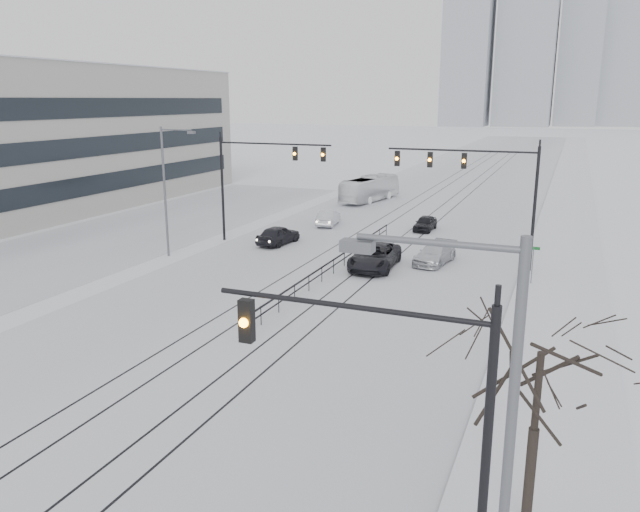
# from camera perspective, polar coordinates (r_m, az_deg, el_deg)

# --- Properties ---
(road) EXTENTS (22.00, 260.00, 0.02)m
(road) POSITION_cam_1_polar(r_m,az_deg,el_deg) (67.87, 10.31, 4.79)
(road) COLOR silver
(road) RESTS_ON ground
(sidewalk_east) EXTENTS (5.00, 260.00, 0.16)m
(sidewalk_east) POSITION_cam_1_polar(r_m,az_deg,el_deg) (66.51, 21.78, 3.88)
(sidewalk_east) COLOR silver
(sidewalk_east) RESTS_ON ground
(curb) EXTENTS (0.10, 260.00, 0.12)m
(curb) POSITION_cam_1_polar(r_m,az_deg,el_deg) (66.55, 19.68, 4.05)
(curb) COLOR gray
(curb) RESTS_ON ground
(parking_strip) EXTENTS (14.00, 60.00, 0.03)m
(parking_strip) POSITION_cam_1_polar(r_m,az_deg,el_deg) (53.75, -17.11, 1.96)
(parking_strip) COLOR silver
(parking_strip) RESTS_ON ground
(tram_rails) EXTENTS (5.30, 180.00, 0.01)m
(tram_rails) POSITION_cam_1_polar(r_m,az_deg,el_deg) (48.79, 5.42, 1.35)
(tram_rails) COLOR black
(tram_rails) RESTS_ON ground
(skyline) EXTENTS (96.00, 48.00, 72.00)m
(skyline) POSITION_cam_1_polar(r_m,az_deg,el_deg) (280.10, 21.24, 17.31)
(skyline) COLOR #9297A0
(skyline) RESTS_ON ground
(traffic_mast_near) EXTENTS (6.10, 0.37, 7.00)m
(traffic_mast_near) POSITION_cam_1_polar(r_m,az_deg,el_deg) (13.47, 8.16, -13.53)
(traffic_mast_near) COLOR black
(traffic_mast_near) RESTS_ON ground
(traffic_mast_ne) EXTENTS (9.60, 0.37, 8.00)m
(traffic_mast_ne) POSITION_cam_1_polar(r_m,az_deg,el_deg) (41.29, 14.53, 6.72)
(traffic_mast_ne) COLOR black
(traffic_mast_ne) RESTS_ON ground
(traffic_mast_nw) EXTENTS (9.10, 0.37, 8.00)m
(traffic_mast_nw) POSITION_cam_1_polar(r_m,az_deg,el_deg) (47.38, -5.86, 7.77)
(traffic_mast_nw) COLOR black
(traffic_mast_nw) RESTS_ON ground
(street_light_east) EXTENTS (2.73, 0.25, 9.00)m
(street_light_east) POSITION_cam_1_polar(r_m,az_deg,el_deg) (10.31, 14.92, -19.12)
(street_light_east) COLOR #595B60
(street_light_east) RESTS_ON ground
(street_light_west) EXTENTS (2.73, 0.25, 9.00)m
(street_light_west) POSITION_cam_1_polar(r_m,az_deg,el_deg) (44.29, -13.74, 6.52)
(street_light_west) COLOR #595B60
(street_light_west) RESTS_ON ground
(bare_tree) EXTENTS (4.40, 4.40, 6.10)m
(bare_tree) POSITION_cam_1_polar(r_m,az_deg,el_deg) (15.94, 19.43, -9.98)
(bare_tree) COLOR black
(bare_tree) RESTS_ON ground
(median_fence) EXTENTS (0.06, 24.00, 1.00)m
(median_fence) POSITION_cam_1_polar(r_m,az_deg,el_deg) (39.46, 1.25, -0.92)
(median_fence) COLOR black
(median_fence) RESTS_ON ground
(street_sign) EXTENTS (0.70, 0.06, 2.40)m
(street_sign) POSITION_cam_1_polar(r_m,az_deg,el_deg) (38.78, 18.88, -0.32)
(street_sign) COLOR #595B60
(street_sign) RESTS_ON ground
(sedan_sb_inner) EXTENTS (2.20, 4.45, 1.46)m
(sedan_sb_inner) POSITION_cam_1_polar(r_m,az_deg,el_deg) (47.59, -3.84, 1.93)
(sedan_sb_inner) COLOR black
(sedan_sb_inner) RESTS_ON ground
(sedan_sb_outer) EXTENTS (1.98, 4.18, 1.32)m
(sedan_sb_outer) POSITION_cam_1_polar(r_m,az_deg,el_deg) (54.69, 0.77, 3.49)
(sedan_sb_outer) COLOR silver
(sedan_sb_outer) RESTS_ON ground
(sedan_nb_front) EXTENTS (2.94, 5.82, 1.58)m
(sedan_nb_front) POSITION_cam_1_polar(r_m,az_deg,el_deg) (40.88, 5.02, -0.06)
(sedan_nb_front) COLOR black
(sedan_nb_front) RESTS_ON ground
(sedan_nb_right) EXTENTS (2.52, 4.75, 1.31)m
(sedan_nb_right) POSITION_cam_1_polar(r_m,az_deg,el_deg) (42.65, 10.46, 0.18)
(sedan_nb_right) COLOR silver
(sedan_nb_right) RESTS_ON ground
(sedan_nb_far) EXTENTS (1.54, 3.65, 1.23)m
(sedan_nb_far) POSITION_cam_1_polar(r_m,az_deg,el_deg) (53.32, 9.59, 2.96)
(sedan_nb_far) COLOR black
(sedan_nb_far) RESTS_ON ground
(box_truck) EXTENTS (4.09, 9.87, 2.68)m
(box_truck) POSITION_cam_1_polar(r_m,az_deg,el_deg) (68.07, 4.57, 6.13)
(box_truck) COLOR white
(box_truck) RESTS_ON ground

